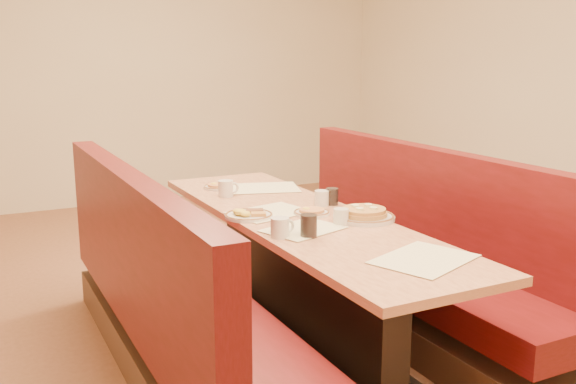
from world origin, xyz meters
name	(u,v)px	position (x,y,z in m)	size (l,w,h in m)	color
ground	(300,346)	(0.00, 0.00, 0.00)	(8.00, 8.00, 0.00)	#9E6647
diner_table	(300,283)	(0.00, 0.00, 0.37)	(0.70, 2.50, 0.75)	black
booth_left	(169,309)	(-0.73, 0.00, 0.36)	(0.55, 2.50, 1.05)	#4C3326
booth_right	(409,265)	(0.73, 0.00, 0.36)	(0.55, 2.50, 1.05)	#4C3326
placemat_near_left	(303,229)	(-0.12, -0.26, 0.75)	(0.37, 0.27, 0.00)	beige
placemat_near_right	(424,259)	(0.11, -0.90, 0.75)	(0.41, 0.31, 0.00)	beige
placemat_far_left	(270,212)	(-0.12, 0.12, 0.75)	(0.40, 0.30, 0.00)	beige
placemat_far_right	(263,188)	(0.12, 0.73, 0.75)	(0.44, 0.33, 0.00)	beige
pancake_plate	(364,215)	(0.25, -0.22, 0.77)	(0.32, 0.32, 0.07)	beige
eggs_plate	(248,215)	(-0.26, 0.09, 0.77)	(0.25, 0.25, 0.05)	beige
extra_plate_mid	(312,212)	(0.06, -0.01, 0.76)	(0.19, 0.19, 0.04)	beige
extra_plate_far	(218,186)	(-0.14, 0.86, 0.76)	(0.19, 0.19, 0.04)	beige
coffee_mug_a	(341,216)	(0.10, -0.25, 0.79)	(0.11, 0.08, 0.08)	beige
coffee_mug_b	(281,227)	(-0.28, -0.32, 0.80)	(0.12, 0.09, 0.09)	beige
coffee_mug_c	(322,198)	(0.22, 0.15, 0.79)	(0.11, 0.08, 0.09)	beige
coffee_mug_d	(226,188)	(-0.18, 0.61, 0.80)	(0.13, 0.09, 0.10)	beige
soda_tumbler_near	(309,226)	(-0.16, -0.38, 0.80)	(0.08, 0.08, 0.11)	black
soda_tumbler_mid	(332,196)	(0.28, 0.14, 0.80)	(0.07, 0.07, 0.10)	black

